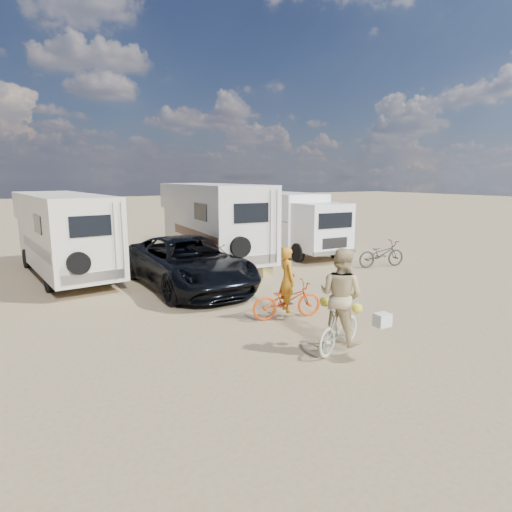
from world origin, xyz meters
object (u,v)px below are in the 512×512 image
rv_main (212,224)px  box_truck (295,224)px  rider_woman (340,305)px  dark_suv (188,263)px  bike_man (287,300)px  bike_woman (340,328)px  rv_left (63,235)px  rider_man (287,287)px  crate (262,270)px  bike_parked (381,254)px  cooler (233,276)px

rv_main → box_truck: bearing=2.2°
rider_woman → dark_suv: bearing=-14.0°
bike_man → bike_woman: (-0.14, -2.13, 0.00)m
rv_main → rider_woman: 9.61m
dark_suv → rider_woman: (0.95, -6.05, 0.15)m
box_truck → bike_woman: size_ratio=3.78×
rv_left → rider_man: (4.26, -7.57, -0.62)m
bike_man → rider_man: (0.00, -0.00, 0.33)m
rv_left → rider_woman: 10.55m
rv_main → bike_woman: 9.65m
bike_woman → crate: 6.56m
rv_left → dark_suv: rv_left is taller
bike_woman → box_truck: bearing=-51.7°
dark_suv → bike_parked: size_ratio=2.92×
bike_woman → rider_man: bearing=-26.7°
box_truck → bike_man: box_truck is taller
rider_man → rv_main: bearing=2.0°
box_truck → bike_man: size_ratio=3.33×
box_truck → crate: 4.85m
rv_left → bike_woman: (4.12, -9.70, -0.94)m
rv_left → bike_man: rv_left is taller
box_truck → crate: size_ratio=11.31×
bike_man → cooler: size_ratio=3.28×
crate → cooler: bearing=-165.2°
box_truck → crate: (-3.45, -3.21, -1.12)m
rv_main → rider_man: size_ratio=4.53×
rider_man → rider_woman: rider_woman is taller
crate → rv_main: bearing=98.7°
rv_main → bike_woman: rv_main is taller
dark_suv → rv_main: bearing=53.0°
bike_parked → crate: 4.77m
box_truck → bike_man: (-5.11, -7.39, -0.87)m
rider_man → cooler: rider_man is taller
rv_left → cooler: size_ratio=13.59×
rv_main → cooler: rv_main is taller
bike_parked → crate: (-4.70, 0.78, -0.30)m
rv_left → dark_suv: bearing=-56.3°
box_truck → rider_woman: bearing=-117.4°
rv_main → rider_man: rv_main is taller
rv_main → rv_left: rv_main is taller
dark_suv → bike_parked: dark_suv is taller
rider_man → bike_parked: rider_man is taller
box_truck → bike_parked: 4.27m
rv_left → rider_woman: (4.12, -9.70, -0.47)m
dark_suv → rider_woman: rider_woman is taller
bike_parked → cooler: bike_parked is taller
dark_suv → crate: size_ratio=11.01×
rv_left → dark_suv: (3.17, -3.66, -0.62)m
rv_left → crate: 6.93m
rider_man → rider_woman: bearing=-172.8°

